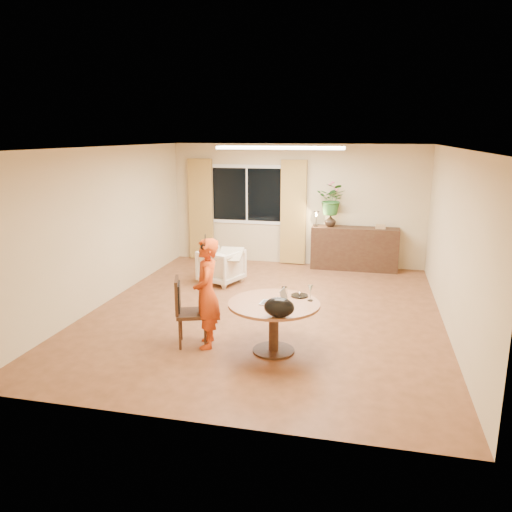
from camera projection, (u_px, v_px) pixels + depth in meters
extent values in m
plane|color=brown|center=(265.00, 312.00, 8.04)|extent=(6.50, 6.50, 0.00)
plane|color=white|center=(266.00, 147.00, 7.42)|extent=(6.50, 6.50, 0.00)
plane|color=tan|center=(296.00, 205.00, 10.81)|extent=(5.50, 0.00, 5.50)
plane|color=tan|center=(105.00, 226.00, 8.33)|extent=(0.00, 6.50, 6.50)
plane|color=tan|center=(453.00, 241.00, 7.13)|extent=(0.00, 6.50, 6.50)
cube|color=white|center=(247.00, 194.00, 10.99)|extent=(1.70, 0.02, 1.30)
cube|color=black|center=(247.00, 195.00, 10.97)|extent=(1.55, 0.01, 1.15)
cube|color=white|center=(247.00, 195.00, 10.97)|extent=(0.04, 0.01, 1.15)
cube|color=olive|center=(201.00, 209.00, 11.22)|extent=(0.55, 0.08, 2.25)
cube|color=olive|center=(293.00, 213.00, 10.76)|extent=(0.55, 0.08, 2.25)
cube|color=white|center=(280.00, 148.00, 8.57)|extent=(2.20, 0.35, 0.05)
cylinder|color=brown|center=(274.00, 304.00, 6.43)|extent=(1.20, 1.20, 0.04)
cylinder|color=black|center=(274.00, 329.00, 6.52)|extent=(0.13, 0.13, 0.64)
cylinder|color=black|center=(274.00, 350.00, 6.59)|extent=(0.55, 0.55, 0.03)
imported|color=red|center=(207.00, 293.00, 6.61)|extent=(0.62, 0.49, 1.48)
imported|color=beige|center=(222.00, 266.00, 9.57)|extent=(0.91, 0.93, 0.66)
cube|color=black|center=(354.00, 249.00, 10.50)|extent=(1.80, 0.44, 0.90)
imported|color=black|center=(330.00, 221.00, 10.48)|extent=(0.28, 0.28, 0.25)
imported|color=#2C6526|center=(332.00, 199.00, 10.37)|extent=(0.70, 0.64, 0.66)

